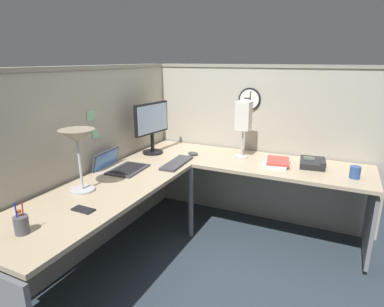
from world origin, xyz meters
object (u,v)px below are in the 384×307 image
at_px(pen_cup, 21,224).
at_px(cell_phone, 83,210).
at_px(office_phone, 313,164).
at_px(coffee_mug, 355,172).
at_px(book_stack, 277,163).
at_px(wall_clock, 250,99).
at_px(monitor, 152,124).
at_px(desk_lamp_dome, 78,141).
at_px(computer_mouse, 193,153).
at_px(desk_lamp_paper, 244,117).
at_px(laptop, 118,166).
at_px(keyboard, 177,163).

height_order(pen_cup, cell_phone, pen_cup).
xyz_separation_m(office_phone, coffee_mug, (-0.12, -0.32, 0.01)).
distance_m(book_stack, wall_clock, 0.72).
bearing_deg(monitor, wall_clock, -57.24).
bearing_deg(desk_lamp_dome, computer_mouse, -16.56).
xyz_separation_m(desk_lamp_paper, wall_clock, (0.28, 0.03, 0.14)).
height_order(computer_mouse, desk_lamp_dome, desk_lamp_dome).
bearing_deg(wall_clock, laptop, 141.91).
xyz_separation_m(laptop, keyboard, (0.33, -0.39, -0.01)).
relative_size(monitor, computer_mouse, 4.81).
xyz_separation_m(laptop, desk_lamp_paper, (0.77, -0.85, 0.36)).
xyz_separation_m(monitor, book_stack, (0.15, -1.19, -0.27)).
distance_m(computer_mouse, office_phone, 1.10).
bearing_deg(pen_cup, coffee_mug, -43.93).
height_order(laptop, coffee_mug, laptop).
distance_m(cell_phone, book_stack, 1.68).
distance_m(computer_mouse, desk_lamp_paper, 0.60).
height_order(keyboard, computer_mouse, computer_mouse).
relative_size(desk_lamp_dome, coffee_mug, 4.64).
bearing_deg(keyboard, coffee_mug, -81.72).
relative_size(cell_phone, office_phone, 0.64).
relative_size(office_phone, book_stack, 0.74).
bearing_deg(computer_mouse, pen_cup, 172.97).
bearing_deg(desk_lamp_dome, office_phone, -49.33).
bearing_deg(coffee_mug, book_stack, 83.33).
xyz_separation_m(keyboard, desk_lamp_paper, (0.45, -0.46, 0.37)).
distance_m(monitor, wall_clock, 0.99).
distance_m(pen_cup, desk_lamp_paper, 1.99).
relative_size(office_phone, desk_lamp_paper, 0.42).
height_order(pen_cup, wall_clock, wall_clock).
relative_size(monitor, office_phone, 2.22).
relative_size(monitor, keyboard, 1.16).
bearing_deg(desk_lamp_dome, cell_phone, -136.06).
height_order(desk_lamp_dome, cell_phone, desk_lamp_dome).
bearing_deg(office_phone, keyboard, 110.38).
relative_size(laptop, office_phone, 1.78).
bearing_deg(laptop, desk_lamp_paper, -47.75).
bearing_deg(pen_cup, desk_lamp_dome, 12.22).
height_order(keyboard, desk_lamp_dome, desk_lamp_dome).
relative_size(desk_lamp_paper, coffee_mug, 5.52).
xyz_separation_m(keyboard, desk_lamp_dome, (-0.82, 0.33, 0.35)).
xyz_separation_m(pen_cup, book_stack, (1.76, -1.01, -0.03)).
bearing_deg(pen_cup, desk_lamp_paper, -19.67).
distance_m(laptop, desk_lamp_paper, 1.21).
distance_m(cell_phone, coffee_mug, 2.03).
relative_size(laptop, desk_lamp_dome, 0.90).
bearing_deg(office_phone, cell_phone, 140.50).
relative_size(cell_phone, wall_clock, 0.65).
bearing_deg(office_phone, desk_lamp_dome, 130.67).
xyz_separation_m(pen_cup, office_phone, (1.81, -1.30, -0.02)).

